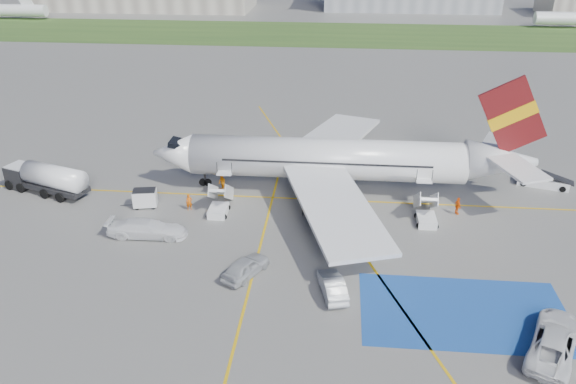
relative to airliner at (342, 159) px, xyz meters
The scene contains 19 objects.
ground 14.48m from the airliner, 96.14° to the right, with size 400.00×400.00×0.00m, color #60605E.
grass_strip 81.08m from the airliner, 91.06° to the left, with size 400.00×30.00×0.01m, color #2D4C1E.
taxiway_line_main 4.21m from the airliner, 126.97° to the right, with size 120.00×0.20×0.01m, color gold.
taxiway_line_cross 25.10m from the airliner, 105.17° to the right, with size 0.20×60.00×0.01m, color gold.
taxiway_line_diag 4.21m from the airliner, 126.97° to the right, with size 0.20×60.00×0.01m, color gold.
staging_box 20.19m from the airliner, 64.74° to the right, with size 14.00×8.00×0.01m, color #19479B.
airliner is the anchor object (origin of this frame).
airstairs_fwd 12.52m from the airliner, 154.30° to the right, with size 1.90×5.20×3.60m.
airstairs_aft 9.59m from the airliner, 35.25° to the right, with size 1.90×5.20×3.60m.
fuel_tanker 28.62m from the airliner, behind, with size 9.13×5.12×3.03m.
gpu_cart 18.85m from the airliner, 164.67° to the right, with size 2.32×1.72×1.76m.
belt_loader 20.56m from the airliner, ahead, with size 5.34×3.04×1.54m.
car_silver_a 16.77m from the airliner, 115.10° to the right, with size 1.75×4.34×1.48m, color #ADB0B4.
car_silver_b 16.93m from the airliner, 91.71° to the right, with size 1.48×4.25×1.40m, color #B7BABF.
van_white_a 25.20m from the airliner, 58.10° to the right, with size 2.52×5.47×2.05m, color silver.
van_white_b 19.21m from the airliner, 147.95° to the right, with size 2.04×5.02×1.97m, color white.
crew_fwd 14.98m from the airliner, 159.50° to the right, with size 0.57×0.38×1.57m, color orange.
crew_nose 11.94m from the airliner, behind, with size 0.80×0.62×1.64m, color orange.
crew_aft 11.42m from the airliner, 19.61° to the right, with size 0.96×0.40×1.64m, color orange.
Camera 1 is at (0.86, -35.61, 24.32)m, focal length 35.00 mm.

